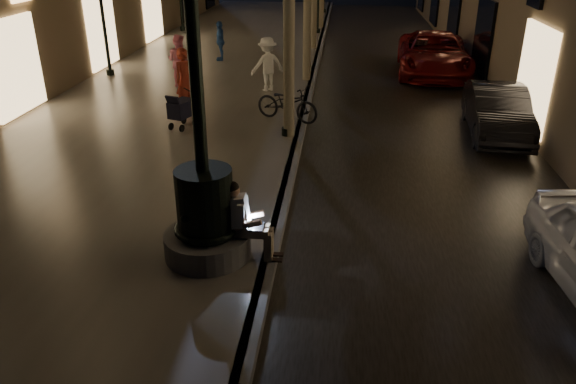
# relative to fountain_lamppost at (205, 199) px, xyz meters

# --- Properties ---
(ground) EXTENTS (120.00, 120.00, 0.00)m
(ground) POSITION_rel_fountain_lamppost_xyz_m (1.00, 13.00, -1.21)
(ground) COLOR black
(ground) RESTS_ON ground
(cobble_lane) EXTENTS (6.00, 45.00, 0.02)m
(cobble_lane) POSITION_rel_fountain_lamppost_xyz_m (4.00, 13.00, -1.20)
(cobble_lane) COLOR black
(cobble_lane) RESTS_ON ground
(promenade) EXTENTS (8.00, 45.00, 0.20)m
(promenade) POSITION_rel_fountain_lamppost_xyz_m (-3.00, 13.00, -1.11)
(promenade) COLOR #615D56
(promenade) RESTS_ON ground
(curb_strip) EXTENTS (0.25, 45.00, 0.20)m
(curb_strip) POSITION_rel_fountain_lamppost_xyz_m (1.00, 13.00, -1.11)
(curb_strip) COLOR #59595B
(curb_strip) RESTS_ON ground
(fountain_lamppost) EXTENTS (1.40, 1.40, 5.21)m
(fountain_lamppost) POSITION_rel_fountain_lamppost_xyz_m (0.00, 0.00, 0.00)
(fountain_lamppost) COLOR #59595B
(fountain_lamppost) RESTS_ON promenade
(seated_man_laptop) EXTENTS (0.95, 0.32, 1.32)m
(seated_man_laptop) POSITION_rel_fountain_lamppost_xyz_m (0.61, 0.00, -0.31)
(seated_man_laptop) COLOR tan
(seated_man_laptop) RESTS_ON promenade
(lamp_curb_a) EXTENTS (0.36, 0.36, 4.81)m
(lamp_curb_a) POSITION_rel_fountain_lamppost_xyz_m (0.70, 6.00, 2.02)
(lamp_curb_a) COLOR black
(lamp_curb_a) RESTS_ON promenade
(stroller) EXTENTS (0.66, 1.04, 1.05)m
(stroller) POSITION_rel_fountain_lamppost_xyz_m (-2.14, 6.31, -0.48)
(stroller) COLOR black
(stroller) RESTS_ON promenade
(car_second) EXTENTS (1.67, 4.06, 1.31)m
(car_second) POSITION_rel_fountain_lamppost_xyz_m (6.20, 7.13, -0.56)
(car_second) COLOR black
(car_second) RESTS_ON ground
(car_third) EXTENTS (2.91, 5.70, 1.54)m
(car_third) POSITION_rel_fountain_lamppost_xyz_m (5.47, 14.08, -0.44)
(car_third) COLOR maroon
(car_third) RESTS_ON ground
(pedestrian_red) EXTENTS (0.77, 0.80, 1.84)m
(pedestrian_red) POSITION_rel_fountain_lamppost_xyz_m (-2.39, 7.76, -0.09)
(pedestrian_red) COLOR #B23623
(pedestrian_red) RESTS_ON promenade
(pedestrian_pink) EXTENTS (0.98, 0.85, 1.72)m
(pedestrian_pink) POSITION_rel_fountain_lamppost_xyz_m (-3.39, 10.67, -0.15)
(pedestrian_pink) COLOR pink
(pedestrian_pink) RESTS_ON promenade
(pedestrian_white) EXTENTS (1.29, 1.11, 1.73)m
(pedestrian_white) POSITION_rel_fountain_lamppost_xyz_m (-0.37, 10.37, -0.15)
(pedestrian_white) COLOR white
(pedestrian_white) RESTS_ON promenade
(pedestrian_blue) EXTENTS (0.53, 0.96, 1.55)m
(pedestrian_blue) POSITION_rel_fountain_lamppost_xyz_m (-2.89, 14.93, -0.24)
(pedestrian_blue) COLOR #295096
(pedestrian_blue) RESTS_ON promenade
(bicycle) EXTENTS (1.99, 1.39, 0.99)m
(bicycle) POSITION_rel_fountain_lamppost_xyz_m (0.59, 7.23, -0.51)
(bicycle) COLOR black
(bicycle) RESTS_ON promenade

